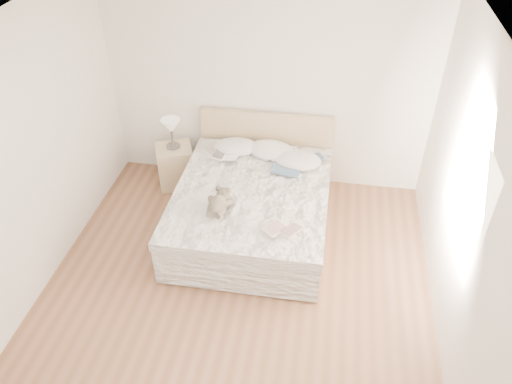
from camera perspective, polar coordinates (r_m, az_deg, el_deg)
floor at (r=5.23m, az=-2.59°, el=-12.33°), size 4.00×4.50×0.00m
ceiling at (r=3.62m, az=-3.81°, el=16.53°), size 4.00×4.50×0.00m
wall_back at (r=6.19m, az=1.30°, el=12.18°), size 4.00×0.02×2.70m
wall_left at (r=5.05m, az=-25.89°, el=1.76°), size 0.02×4.50×2.70m
wall_right at (r=4.39m, az=23.43°, el=-3.15°), size 0.02×4.50×2.70m
window at (r=4.56m, az=22.98°, el=0.24°), size 0.02×1.30×1.10m
bed at (r=5.85m, az=-0.35°, el=-1.55°), size 1.72×2.14×1.00m
nightstand at (r=6.64m, az=-9.19°, el=2.97°), size 0.57×0.54×0.56m
table_lamp at (r=6.37m, az=-9.67°, el=7.27°), size 0.25×0.25×0.39m
pillow_left at (r=6.28m, az=-2.32°, el=5.19°), size 0.59×0.45×0.17m
pillow_middle at (r=6.21m, az=1.81°, el=4.78°), size 0.66×0.53×0.18m
pillow_right at (r=6.04m, az=4.84°, el=3.62°), size 0.56×0.40×0.17m
blouse at (r=5.99m, az=3.84°, el=3.26°), size 0.62×0.65×0.02m
photo_book at (r=6.14m, az=-3.46°, el=4.18°), size 0.36×0.27×0.03m
childrens_book at (r=5.05m, az=3.17°, el=-4.31°), size 0.41×0.39×0.02m
teddy_bear at (r=5.27m, az=-4.42°, el=-2.01°), size 0.27×0.37×0.19m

